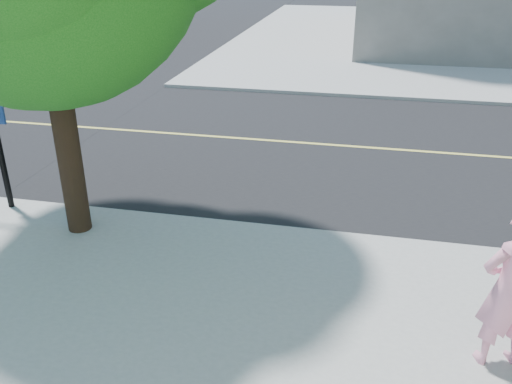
% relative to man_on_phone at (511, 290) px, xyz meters
% --- Properties ---
extents(ground, '(140.00, 140.00, 0.00)m').
position_rel_man_on_phone_xyz_m(ground, '(-7.50, 2.69, -1.10)').
color(ground, black).
rests_on(ground, ground).
extents(road_ew, '(140.00, 9.00, 0.01)m').
position_rel_man_on_phone_xyz_m(road_ew, '(-7.50, 7.19, -1.09)').
color(road_ew, black).
rests_on(road_ew, ground).
extents(man_on_phone, '(0.81, 0.65, 1.96)m').
position_rel_man_on_phone_xyz_m(man_on_phone, '(0.00, 0.00, 0.00)').
color(man_on_phone, pink).
rests_on(man_on_phone, sidewalk_se).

